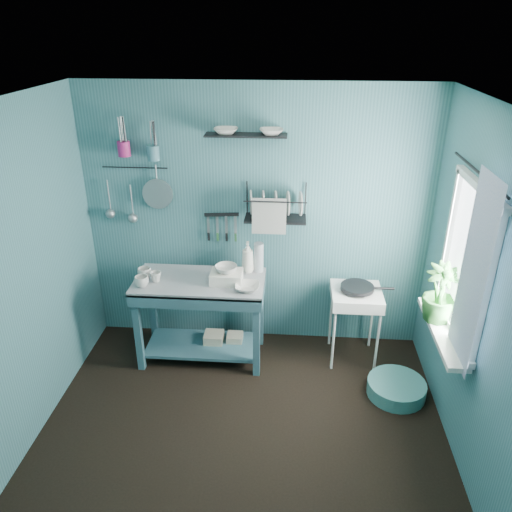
# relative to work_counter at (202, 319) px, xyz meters

# --- Properties ---
(floor) EXTENTS (3.20, 3.20, 0.00)m
(floor) POSITION_rel_work_counter_xyz_m (0.48, -1.09, -0.41)
(floor) COLOR black
(floor) RESTS_ON ground
(ceiling) EXTENTS (3.20, 3.20, 0.00)m
(ceiling) POSITION_rel_work_counter_xyz_m (0.48, -1.09, 2.09)
(ceiling) COLOR silver
(ceiling) RESTS_ON ground
(wall_back) EXTENTS (3.20, 0.00, 3.20)m
(wall_back) POSITION_rel_work_counter_xyz_m (0.48, 0.41, 0.84)
(wall_back) COLOR #376971
(wall_back) RESTS_ON ground
(wall_front) EXTENTS (3.20, 0.00, 3.20)m
(wall_front) POSITION_rel_work_counter_xyz_m (0.48, -2.59, 0.84)
(wall_front) COLOR #376971
(wall_front) RESTS_ON ground
(wall_left) EXTENTS (0.00, 3.00, 3.00)m
(wall_left) POSITION_rel_work_counter_xyz_m (-1.12, -1.09, 0.84)
(wall_left) COLOR #376971
(wall_left) RESTS_ON ground
(wall_right) EXTENTS (0.00, 3.00, 3.00)m
(wall_right) POSITION_rel_work_counter_xyz_m (2.08, -1.09, 0.84)
(wall_right) COLOR #376971
(wall_right) RESTS_ON ground
(work_counter) EXTENTS (1.25, 0.77, 0.83)m
(work_counter) POSITION_rel_work_counter_xyz_m (0.00, 0.00, 0.00)
(work_counter) COLOR #325D6A
(work_counter) RESTS_ON floor
(mug_left) EXTENTS (0.12, 0.12, 0.10)m
(mug_left) POSITION_rel_work_counter_xyz_m (-0.48, -0.16, 0.46)
(mug_left) COLOR silver
(mug_left) RESTS_ON work_counter
(mug_mid) EXTENTS (0.14, 0.14, 0.09)m
(mug_mid) POSITION_rel_work_counter_xyz_m (-0.38, -0.06, 0.46)
(mug_mid) COLOR silver
(mug_mid) RESTS_ON work_counter
(mug_right) EXTENTS (0.17, 0.17, 0.10)m
(mug_right) POSITION_rel_work_counter_xyz_m (-0.50, 0.00, 0.46)
(mug_right) COLOR silver
(mug_right) RESTS_ON work_counter
(wash_tub) EXTENTS (0.28, 0.22, 0.10)m
(wash_tub) POSITION_rel_work_counter_xyz_m (0.25, -0.02, 0.46)
(wash_tub) COLOR silver
(wash_tub) RESTS_ON work_counter
(tub_bowl) EXTENTS (0.20, 0.19, 0.06)m
(tub_bowl) POSITION_rel_work_counter_xyz_m (0.25, -0.02, 0.55)
(tub_bowl) COLOR silver
(tub_bowl) RESTS_ON wash_tub
(soap_bottle) EXTENTS (0.12, 0.12, 0.30)m
(soap_bottle) POSITION_rel_work_counter_xyz_m (0.42, 0.20, 0.56)
(soap_bottle) COLOR silver
(soap_bottle) RESTS_ON work_counter
(water_bottle) EXTENTS (0.09, 0.09, 0.28)m
(water_bottle) POSITION_rel_work_counter_xyz_m (0.52, 0.22, 0.55)
(water_bottle) COLOR #ADB7C1
(water_bottle) RESTS_ON work_counter
(counter_bowl) EXTENTS (0.22, 0.22, 0.05)m
(counter_bowl) POSITION_rel_work_counter_xyz_m (0.45, -0.15, 0.44)
(counter_bowl) COLOR silver
(counter_bowl) RESTS_ON work_counter
(hotplate_stand) EXTENTS (0.47, 0.47, 0.73)m
(hotplate_stand) POSITION_rel_work_counter_xyz_m (1.42, 0.09, -0.05)
(hotplate_stand) COLOR white
(hotplate_stand) RESTS_ON floor
(frying_pan) EXTENTS (0.30, 0.30, 0.03)m
(frying_pan) POSITION_rel_work_counter_xyz_m (1.42, 0.09, 0.35)
(frying_pan) COLOR black
(frying_pan) RESTS_ON hotplate_stand
(knife_strip) EXTENTS (0.32, 0.06, 0.03)m
(knife_strip) POSITION_rel_work_counter_xyz_m (0.16, 0.38, 0.90)
(knife_strip) COLOR black
(knife_strip) RESTS_ON wall_back
(dish_rack) EXTENTS (0.58, 0.32, 0.32)m
(dish_rack) POSITION_rel_work_counter_xyz_m (0.66, 0.28, 1.07)
(dish_rack) COLOR black
(dish_rack) RESTS_ON wall_back
(upper_shelf) EXTENTS (0.70, 0.19, 0.01)m
(upper_shelf) POSITION_rel_work_counter_xyz_m (0.40, 0.31, 1.65)
(upper_shelf) COLOR black
(upper_shelf) RESTS_ON wall_back
(shelf_bowl_left) EXTENTS (0.21, 0.21, 0.05)m
(shelf_bowl_left) POSITION_rel_work_counter_xyz_m (0.23, 0.31, 1.62)
(shelf_bowl_left) COLOR silver
(shelf_bowl_left) RESTS_ON upper_shelf
(shelf_bowl_right) EXTENTS (0.22, 0.22, 0.05)m
(shelf_bowl_right) POSITION_rel_work_counter_xyz_m (0.62, 0.31, 1.65)
(shelf_bowl_right) COLOR silver
(shelf_bowl_right) RESTS_ON upper_shelf
(utensil_cup_magenta) EXTENTS (0.11, 0.11, 0.13)m
(utensil_cup_magenta) POSITION_rel_work_counter_xyz_m (-0.68, 0.33, 1.51)
(utensil_cup_magenta) COLOR #AC1F67
(utensil_cup_magenta) RESTS_ON wall_back
(utensil_cup_teal) EXTENTS (0.11, 0.11, 0.13)m
(utensil_cup_teal) POSITION_rel_work_counter_xyz_m (-0.42, 0.33, 1.48)
(utensil_cup_teal) COLOR #3D7280
(utensil_cup_teal) RESTS_ON wall_back
(colander) EXTENTS (0.28, 0.03, 0.28)m
(colander) POSITION_rel_work_counter_xyz_m (-0.42, 0.36, 1.09)
(colander) COLOR #9DA1A5
(colander) RESTS_ON wall_back
(ladle_outer) EXTENTS (0.01, 0.01, 0.30)m
(ladle_outer) POSITION_rel_work_counter_xyz_m (-0.89, 0.37, 1.06)
(ladle_outer) COLOR #9DA1A5
(ladle_outer) RESTS_ON wall_back
(ladle_inner) EXTENTS (0.01, 0.01, 0.30)m
(ladle_inner) POSITION_rel_work_counter_xyz_m (-0.67, 0.37, 1.02)
(ladle_inner) COLOR #9DA1A5
(ladle_inner) RESTS_ON wall_back
(hook_rail) EXTENTS (0.60, 0.01, 0.01)m
(hook_rail) POSITION_rel_work_counter_xyz_m (-0.61, 0.38, 1.33)
(hook_rail) COLOR black
(hook_rail) RESTS_ON wall_back
(window_glass) EXTENTS (0.00, 1.10, 1.10)m
(window_glass) POSITION_rel_work_counter_xyz_m (2.07, -0.64, 0.99)
(window_glass) COLOR white
(window_glass) RESTS_ON wall_right
(windowsill) EXTENTS (0.16, 0.95, 0.04)m
(windowsill) POSITION_rel_work_counter_xyz_m (1.98, -0.64, 0.40)
(windowsill) COLOR white
(windowsill) RESTS_ON wall_right
(curtain) EXTENTS (0.00, 1.35, 1.35)m
(curtain) POSITION_rel_work_counter_xyz_m (2.00, -0.94, 1.04)
(curtain) COLOR silver
(curtain) RESTS_ON wall_right
(curtain_rod) EXTENTS (0.02, 1.05, 0.02)m
(curtain_rod) POSITION_rel_work_counter_xyz_m (2.02, -0.64, 1.64)
(curtain_rod) COLOR black
(curtain_rod) RESTS_ON wall_right
(potted_plant) EXTENTS (0.27, 0.27, 0.47)m
(potted_plant) POSITION_rel_work_counter_xyz_m (1.96, -0.50, 0.65)
(potted_plant) COLOR #296628
(potted_plant) RESTS_ON windowsill
(storage_tin_large) EXTENTS (0.18, 0.18, 0.22)m
(storage_tin_large) POSITION_rel_work_counter_xyz_m (0.10, 0.05, -0.30)
(storage_tin_large) COLOR tan
(storage_tin_large) RESTS_ON floor
(storage_tin_small) EXTENTS (0.15, 0.15, 0.20)m
(storage_tin_small) POSITION_rel_work_counter_xyz_m (0.30, 0.08, -0.31)
(storage_tin_small) COLOR tan
(storage_tin_small) RESTS_ON floor
(floor_basin) EXTENTS (0.50, 0.50, 0.13)m
(floor_basin) POSITION_rel_work_counter_xyz_m (1.77, -0.42, -0.35)
(floor_basin) COLOR teal
(floor_basin) RESTS_ON floor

